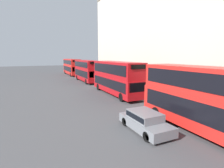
{
  "coord_description": "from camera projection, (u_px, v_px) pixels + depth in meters",
  "views": [
    {
      "loc": [
        -8.81,
        -0.61,
        5.17
      ],
      "look_at": [
        0.48,
        19.2,
        1.65
      ],
      "focal_mm": 28.0,
      "sensor_mm": 36.0,
      "label": 1
    }
  ],
  "objects": [
    {
      "name": "bus_leading",
      "position": [
        215.0,
        100.0,
        10.97
      ],
      "size": [
        2.59,
        11.41,
        4.47
      ],
      "color": "red",
      "rests_on": "ground"
    },
    {
      "name": "bus_third_in_queue",
      "position": [
        87.0,
        70.0,
        35.47
      ],
      "size": [
        2.59,
        10.11,
        4.29
      ],
      "color": "#A80F14",
      "rests_on": "ground"
    },
    {
      "name": "car_hatchback",
      "position": [
        145.0,
        121.0,
        12.15
      ],
      "size": [
        1.89,
        4.24,
        1.35
      ],
      "color": "slate",
      "rests_on": "ground"
    },
    {
      "name": "bus_trailing",
      "position": [
        72.0,
        66.0,
        48.01
      ],
      "size": [
        2.59,
        11.13,
        4.31
      ],
      "color": "red",
      "rests_on": "ground"
    },
    {
      "name": "bus_second_in_queue",
      "position": [
        116.0,
        77.0,
        23.48
      ],
      "size": [
        2.59,
        10.68,
        4.42
      ],
      "color": "#A80F14",
      "rests_on": "ground"
    }
  ]
}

